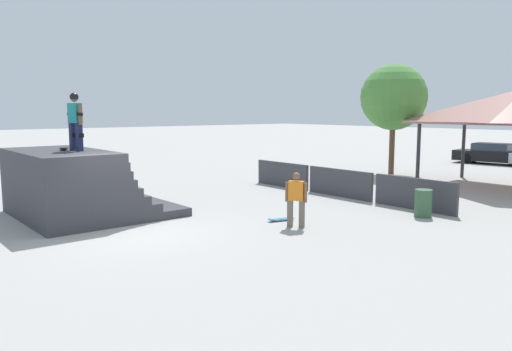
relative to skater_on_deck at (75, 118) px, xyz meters
The scene contains 10 objects.
ground_plane 4.01m from the skater_on_deck, ahead, with size 160.00×160.00×0.00m, color #A3A09B.
quarter_pipe_ramp 2.18m from the skater_on_deck, behind, with size 4.55×4.35×2.06m.
skater_on_deck is the anchor object (origin of this frame).
skateboard_on_deck 1.09m from the skater_on_deck, 161.53° to the right, with size 0.80×0.49×0.09m.
bystander_walking 6.90m from the skater_on_deck, 40.83° to the left, with size 0.57×0.43×1.55m.
skateboard_on_ground 6.76m from the skater_on_deck, 47.65° to the left, with size 0.41×0.82×0.09m.
barrier_fence 9.72m from the skater_on_deck, 75.38° to the left, with size 9.51×0.12×1.05m.
tree_beside_pavilion 16.41m from the skater_on_deck, 91.77° to the left, with size 3.34×3.34×5.59m.
trash_bin 10.80m from the skater_on_deck, 52.05° to the left, with size 0.52×0.52×0.85m, color #385B3D.
parked_car_black 25.33m from the skater_on_deck, 88.64° to the left, with size 4.68×2.24×1.27m.
Camera 1 is at (12.21, -5.62, 3.25)m, focal length 35.00 mm.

